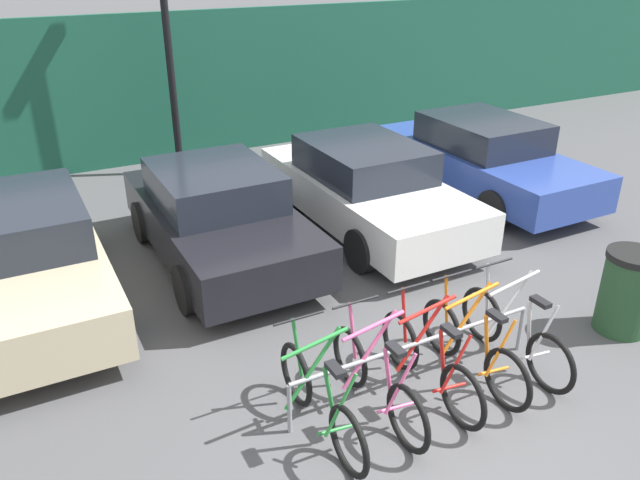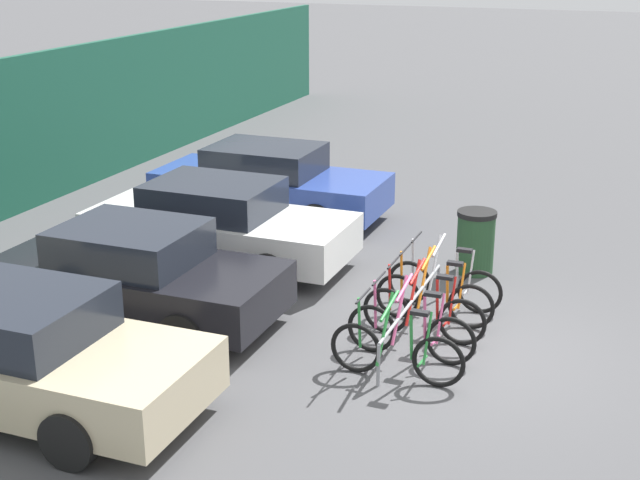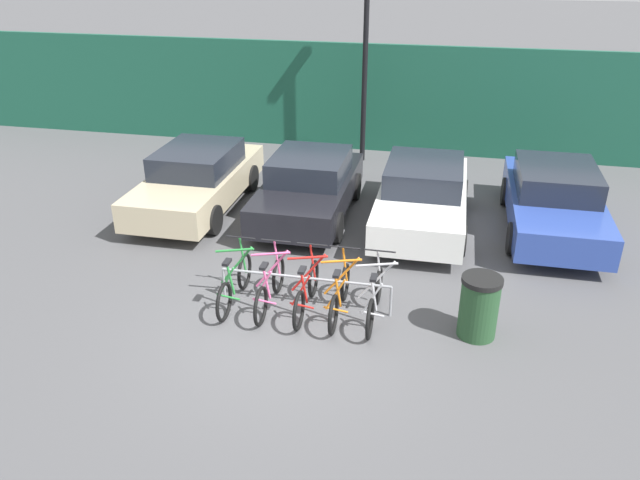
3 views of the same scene
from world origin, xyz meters
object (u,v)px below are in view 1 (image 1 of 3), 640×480
(lamp_post, at_px, (166,19))
(bicycle_pink, at_px, (377,382))
(car_black, at_px, (218,216))
(bicycle_silver, at_px, (514,334))
(trash_bin, at_px, (627,292))
(car_blue, at_px, (483,157))
(bicycle_green, at_px, (320,401))
(bicycle_red, at_px, (430,363))
(car_beige, at_px, (22,256))
(bicycle_orange, at_px, (473,348))
(bike_rack, at_px, (417,349))
(car_white, at_px, (366,187))

(lamp_post, bearing_deg, bicycle_pink, -92.46)
(car_black, bearing_deg, bicycle_silver, -62.86)
(trash_bin, bearing_deg, lamp_post, 110.76)
(car_blue, xyz_separation_m, trash_bin, (-1.56, -4.34, -0.17))
(car_blue, distance_m, lamp_post, 6.37)
(bicycle_green, xyz_separation_m, trash_bin, (4.03, -0.10, 0.14))
(bicycle_red, bearing_deg, car_beige, 135.02)
(bicycle_silver, xyz_separation_m, lamp_post, (-1.43, 7.97, 2.59))
(bicycle_pink, distance_m, bicycle_orange, 1.19)
(bicycle_red, bearing_deg, trash_bin, 0.82)
(bike_rack, height_order, bicycle_green, bicycle_green)
(bicycle_red, xyz_separation_m, car_beige, (-3.46, 3.84, 0.31))
(bicycle_pink, bearing_deg, lamp_post, 86.58)
(bicycle_red, xyz_separation_m, car_blue, (4.34, 4.24, 0.31))
(bicycle_orange, distance_m, car_beige, 5.57)
(bicycle_pink, height_order, car_beige, car_beige)
(bicycle_silver, bearing_deg, car_white, 83.10)
(bike_rack, bearing_deg, car_white, 65.94)
(car_black, height_order, car_white, same)
(bicycle_orange, bearing_deg, car_blue, 51.04)
(bike_rack, distance_m, car_black, 3.85)
(car_white, distance_m, trash_bin, 4.19)
(bicycle_orange, bearing_deg, bicycle_green, -177.25)
(bicycle_pink, relative_size, bicycle_silver, 1.00)
(car_black, xyz_separation_m, car_blue, (5.20, 0.33, 0.00))
(bicycle_green, relative_size, bicycle_silver, 1.00)
(bicycle_red, xyz_separation_m, car_black, (-0.86, 3.91, 0.31))
(bicycle_red, relative_size, car_blue, 0.39)
(car_white, xyz_separation_m, trash_bin, (1.15, -4.02, -0.17))
(car_black, relative_size, car_white, 0.93)
(bicycle_red, bearing_deg, car_black, 105.43)
(bicycle_red, height_order, car_beige, car_beige)
(bicycle_red, distance_m, car_blue, 6.08)
(car_white, bearing_deg, bike_rack, -114.06)
(bicycle_pink, relative_size, car_blue, 0.39)
(car_beige, relative_size, lamp_post, 0.84)
(car_black, bearing_deg, car_white, 0.30)
(bicycle_green, xyz_separation_m, bicycle_orange, (1.81, 0.00, 0.00))
(bicycle_silver, bearing_deg, bicycle_pink, -179.79)
(bicycle_green, bearing_deg, car_white, 51.44)
(bike_rack, bearing_deg, bicycle_red, -69.12)
(bike_rack, distance_m, lamp_post, 8.22)
(bicycle_pink, height_order, bicycle_silver, same)
(car_white, relative_size, car_blue, 0.98)
(bicycle_orange, height_order, lamp_post, lamp_post)
(car_white, relative_size, lamp_post, 0.83)
(bicycle_pink, height_order, car_blue, car_blue)
(bicycle_pink, xyz_separation_m, bicycle_orange, (1.19, 0.00, 0.00))
(car_beige, distance_m, lamp_post, 5.69)
(bicycle_green, distance_m, car_blue, 7.03)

